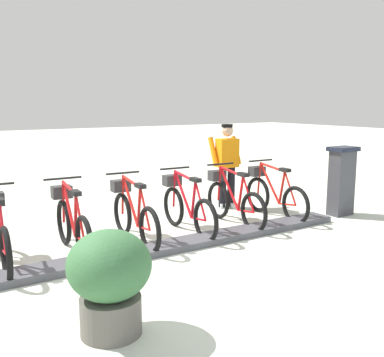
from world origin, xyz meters
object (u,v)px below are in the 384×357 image
object	(u,v)px
planter_bush	(110,277)
bike_docked_4	(72,223)
bike_docked_3	(133,214)
worker_near_rack	(227,163)
bike_docked_1	(233,200)
payment_kiosk	(341,180)
bike_docked_2	(186,206)
bike_docked_0	(273,194)

from	to	relation	value
planter_bush	bike_docked_4	bearing A→B (deg)	-9.45
bike_docked_3	worker_near_rack	world-z (taller)	worker_near_rack
bike_docked_1	bike_docked_4	size ratio (longest dim) A/B	1.00
payment_kiosk	worker_near_rack	size ratio (longest dim) A/B	0.77
worker_near_rack	bike_docked_1	bearing A→B (deg)	147.99
payment_kiosk	bike_docked_2	bearing A→B (deg)	79.31
bike_docked_4	worker_near_rack	world-z (taller)	worker_near_rack
bike_docked_4	bike_docked_0	bearing A→B (deg)	-90.00
bike_docked_0	bike_docked_2	bearing A→B (deg)	90.00
bike_docked_2	bike_docked_1	bearing A→B (deg)	-90.00
worker_near_rack	bike_docked_0	bearing A→B (deg)	-165.10
bike_docked_3	bike_docked_4	bearing A→B (deg)	90.00
bike_docked_2	payment_kiosk	bearing A→B (deg)	-100.69
bike_docked_2	worker_near_rack	distance (m)	1.97
bike_docked_0	planter_bush	size ratio (longest dim) A/B	1.77
payment_kiosk	bike_docked_1	distance (m)	2.18
bike_docked_2	worker_near_rack	world-z (taller)	worker_near_rack
payment_kiosk	bike_docked_2	size ratio (longest dim) A/B	0.74
bike_docked_0	bike_docked_3	xyz separation A→B (m)	(0.00, 2.81, 0.00)
bike_docked_2	bike_docked_4	size ratio (longest dim) A/B	1.00
bike_docked_0	bike_docked_2	xyz separation A→B (m)	(0.00, 1.87, 0.00)
bike_docked_0	planter_bush	xyz separation A→B (m)	(-2.36, 4.13, 0.11)
payment_kiosk	bike_docked_4	xyz separation A→B (m)	(0.57, 4.90, -0.24)
bike_docked_2	worker_near_rack	size ratio (longest dim) A/B	1.04
bike_docked_2	bike_docked_4	xyz separation A→B (m)	(0.00, 1.87, 0.00)
payment_kiosk	bike_docked_0	distance (m)	1.31
worker_near_rack	bike_docked_3	bearing A→B (deg)	112.56
bike_docked_0	bike_docked_3	world-z (taller)	same
bike_docked_1	worker_near_rack	distance (m)	1.33
bike_docked_3	worker_near_rack	xyz separation A→B (m)	(1.05, -2.53, 0.48)
payment_kiosk	bike_docked_1	size ratio (longest dim) A/B	0.74
bike_docked_3	bike_docked_4	size ratio (longest dim) A/B	1.00
bike_docked_1	worker_near_rack	xyz separation A→B (m)	(1.05, -0.66, 0.48)
bike_docked_3	bike_docked_4	world-z (taller)	same
payment_kiosk	bike_docked_1	bearing A→B (deg)	74.71
bike_docked_2	planter_bush	distance (m)	3.28
bike_docked_0	worker_near_rack	world-z (taller)	worker_near_rack
payment_kiosk	bike_docked_3	bearing A→B (deg)	81.79
bike_docked_0	bike_docked_4	xyz separation A→B (m)	(0.00, 3.74, 0.00)
bike_docked_1	bike_docked_0	bearing A→B (deg)	-90.00
bike_docked_3	worker_near_rack	distance (m)	2.78
bike_docked_1	payment_kiosk	bearing A→B (deg)	-105.29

